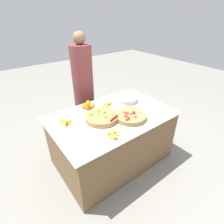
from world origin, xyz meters
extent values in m
plane|color=gray|center=(0.00, 0.00, 0.00)|extent=(12.00, 12.00, 0.00)
cube|color=brown|center=(0.00, 0.00, 0.37)|extent=(1.52, 0.99, 0.74)
cube|color=beige|center=(0.00, 0.00, 0.75)|extent=(1.58, 1.03, 0.01)
cylinder|color=olive|center=(-0.16, 0.00, 0.79)|extent=(0.42, 0.42, 0.06)
sphere|color=#89BC42|center=(-0.19, 0.05, 0.82)|extent=(0.05, 0.05, 0.05)
sphere|color=#6BA333|center=(-0.19, 0.10, 0.80)|extent=(0.04, 0.04, 0.04)
sphere|color=#89BC42|center=(-0.10, 0.03, 0.82)|extent=(0.04, 0.04, 0.04)
sphere|color=#89BC42|center=(-0.08, 0.04, 0.81)|extent=(0.04, 0.04, 0.04)
sphere|color=#6BA333|center=(-0.12, 0.04, 0.79)|extent=(0.04, 0.04, 0.04)
sphere|color=#89BC42|center=(-0.16, -0.02, 0.81)|extent=(0.04, 0.04, 0.04)
sphere|color=#89BC42|center=(-0.18, -0.04, 0.80)|extent=(0.05, 0.05, 0.05)
sphere|color=#6BA333|center=(-0.27, 0.06, 0.80)|extent=(0.06, 0.06, 0.06)
sphere|color=#7AB238|center=(-0.15, -0.06, 0.82)|extent=(0.05, 0.05, 0.05)
sphere|color=#89BC42|center=(-0.27, 0.09, 0.83)|extent=(0.05, 0.05, 0.05)
sphere|color=#7AB238|center=(-0.15, 0.10, 0.82)|extent=(0.05, 0.05, 0.05)
sphere|color=#7AB238|center=(-0.16, 0.01, 0.80)|extent=(0.04, 0.04, 0.04)
sphere|color=#6BA333|center=(-0.17, -0.01, 0.78)|extent=(0.05, 0.05, 0.05)
sphere|color=#6BA333|center=(-0.18, 0.13, 0.79)|extent=(0.05, 0.05, 0.05)
sphere|color=#89BC42|center=(-0.26, -0.06, 0.79)|extent=(0.04, 0.04, 0.04)
sphere|color=#7AB238|center=(-0.16, -0.01, 0.79)|extent=(0.04, 0.04, 0.04)
cylinder|color=olive|center=(0.14, -0.19, 0.78)|extent=(0.40, 0.40, 0.06)
sphere|color=red|center=(0.16, -0.27, 0.79)|extent=(0.04, 0.04, 0.04)
sphere|color=red|center=(0.19, -0.17, 0.77)|extent=(0.04, 0.04, 0.04)
sphere|color=red|center=(0.06, -0.20, 0.81)|extent=(0.04, 0.04, 0.04)
sphere|color=red|center=(0.13, -0.22, 0.78)|extent=(0.04, 0.04, 0.04)
sphere|color=red|center=(0.02, -0.27, 0.82)|extent=(0.04, 0.04, 0.04)
sphere|color=red|center=(0.19, -0.18, 0.79)|extent=(0.04, 0.04, 0.04)
sphere|color=red|center=(0.14, -0.29, 0.80)|extent=(0.04, 0.04, 0.04)
sphere|color=red|center=(0.15, -0.21, 0.79)|extent=(0.04, 0.04, 0.04)
sphere|color=red|center=(0.11, -0.12, 0.81)|extent=(0.05, 0.05, 0.05)
sphere|color=red|center=(0.05, -0.25, 0.82)|extent=(0.05, 0.05, 0.05)
sphere|color=red|center=(0.23, -0.12, 0.78)|extent=(0.04, 0.04, 0.04)
sphere|color=red|center=(0.13, -0.31, 0.79)|extent=(0.05, 0.05, 0.05)
sphere|color=red|center=(0.12, -0.16, 0.81)|extent=(0.04, 0.04, 0.04)
sphere|color=red|center=(0.19, -0.20, 0.82)|extent=(0.04, 0.04, 0.04)
sphere|color=red|center=(0.15, -0.20, 0.81)|extent=(0.04, 0.04, 0.04)
sphere|color=red|center=(0.15, -0.23, 0.78)|extent=(0.04, 0.04, 0.04)
sphere|color=red|center=(0.08, -0.16, 0.79)|extent=(0.05, 0.05, 0.05)
sphere|color=red|center=(0.13, -0.16, 0.80)|extent=(0.04, 0.04, 0.04)
sphere|color=orange|center=(-0.16, 0.34, 0.79)|extent=(0.08, 0.08, 0.08)
sphere|color=orange|center=(-0.20, 0.39, 0.79)|extent=(0.07, 0.07, 0.07)
sphere|color=orange|center=(-0.11, 0.34, 0.79)|extent=(0.07, 0.07, 0.07)
sphere|color=orange|center=(-0.17, 0.33, 0.79)|extent=(0.08, 0.08, 0.08)
sphere|color=orange|center=(-0.14, 0.25, 0.84)|extent=(0.07, 0.07, 0.07)
sphere|color=orange|center=(-0.16, 0.32, 0.85)|extent=(0.08, 0.08, 0.08)
cylinder|color=#B7B7BF|center=(0.42, 0.21, 0.79)|extent=(0.34, 0.34, 0.07)
cube|color=red|center=(-0.09, -0.16, 0.80)|extent=(0.14, 0.05, 0.09)
ellipsoid|color=gold|center=(-0.54, 0.19, 0.77)|extent=(0.06, 0.14, 0.03)
ellipsoid|color=gold|center=(-0.55, 0.20, 0.77)|extent=(0.10, 0.14, 0.03)
ellipsoid|color=gold|center=(-0.56, 0.18, 0.77)|extent=(0.11, 0.13, 0.03)
ellipsoid|color=gold|center=(-0.59, 0.19, 0.77)|extent=(0.07, 0.13, 0.03)
ellipsoid|color=gold|center=(-0.54, 0.19, 0.77)|extent=(0.14, 0.06, 0.03)
ellipsoid|color=gold|center=(-0.57, 0.16, 0.80)|extent=(0.10, 0.13, 0.04)
ellipsoid|color=gold|center=(-0.57, 0.20, 0.80)|extent=(0.12, 0.13, 0.03)
ellipsoid|color=gold|center=(-0.27, -0.36, 0.77)|extent=(0.07, 0.13, 0.04)
ellipsoid|color=gold|center=(-0.27, -0.36, 0.77)|extent=(0.09, 0.14, 0.03)
ellipsoid|color=gold|center=(-0.24, -0.31, 0.77)|extent=(0.15, 0.06, 0.03)
ellipsoid|color=gold|center=(-0.25, -0.34, 0.77)|extent=(0.14, 0.10, 0.03)
ellipsoid|color=gold|center=(-0.25, -0.35, 0.80)|extent=(0.15, 0.11, 0.04)
ellipsoid|color=gold|center=(-0.26, -0.38, 0.79)|extent=(0.03, 0.15, 0.03)
ellipsoid|color=gold|center=(0.11, 0.27, 0.77)|extent=(0.12, 0.08, 0.03)
ellipsoid|color=gold|center=(0.11, 0.24, 0.77)|extent=(0.10, 0.15, 0.03)
ellipsoid|color=gold|center=(0.13, 0.27, 0.77)|extent=(0.11, 0.09, 0.03)
ellipsoid|color=gold|center=(0.07, 0.23, 0.79)|extent=(0.15, 0.08, 0.03)
ellipsoid|color=gold|center=(0.13, 0.25, 0.79)|extent=(0.16, 0.09, 0.03)
cylinder|color=brown|center=(0.09, 0.90, 0.75)|extent=(0.34, 0.34, 1.51)
sphere|color=#896042|center=(0.09, 0.90, 1.60)|extent=(0.19, 0.19, 0.19)
camera|label=1|loc=(-1.18, -1.55, 1.94)|focal=28.00mm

